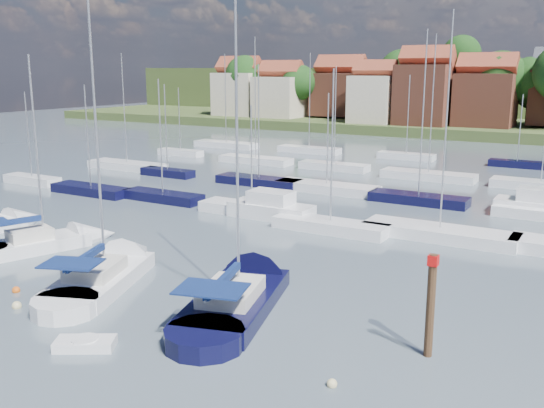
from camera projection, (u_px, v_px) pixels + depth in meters
The scene contains 12 objects.
ground at pixel (410, 184), 63.60m from camera, with size 260.00×260.00×0.00m, color #414D58.
sailboat_left at pixel (53, 242), 41.12m from camera, with size 5.95×10.46×13.86m.
sailboat_centre at pixel (114, 271), 35.39m from camera, with size 7.56×13.00×17.11m.
sailboat_navy at pixel (246, 290), 32.29m from camera, with size 7.14×14.12×18.81m.
tender at pixel (85, 344), 26.28m from camera, with size 2.80×2.33×0.55m.
timber_piling at pixel (429, 326), 25.36m from camera, with size 0.40×0.40×6.74m.
buoy_b at pixel (17, 308), 30.80m from camera, with size 0.48×0.48×0.48m, color beige.
buoy_c at pixel (16, 292), 32.97m from camera, with size 0.43×0.43×0.43m, color #D85914.
buoy_d at pixel (198, 363), 24.99m from camera, with size 0.48×0.48×0.48m, color beige.
buoy_e at pixel (273, 288), 33.61m from camera, with size 0.51×0.51×0.51m, color #D85914.
buoy_f at pixel (332, 386), 23.19m from camera, with size 0.41×0.41×0.41m, color beige.
marina_field at pixel (414, 190), 58.48m from camera, with size 79.62×41.41×15.93m.
Camera 1 is at (18.81, -21.37, 11.90)m, focal length 40.00 mm.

